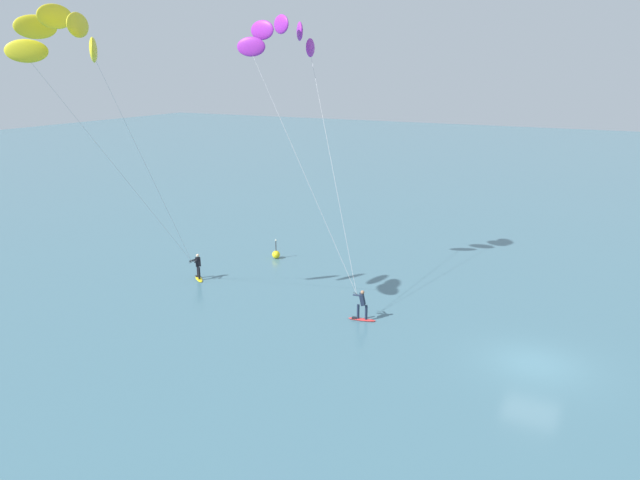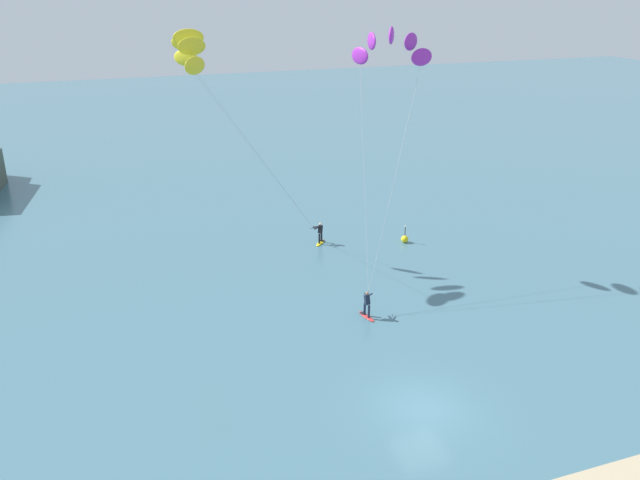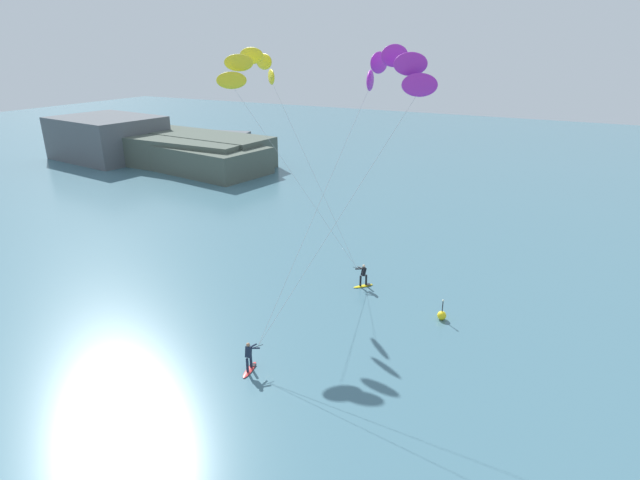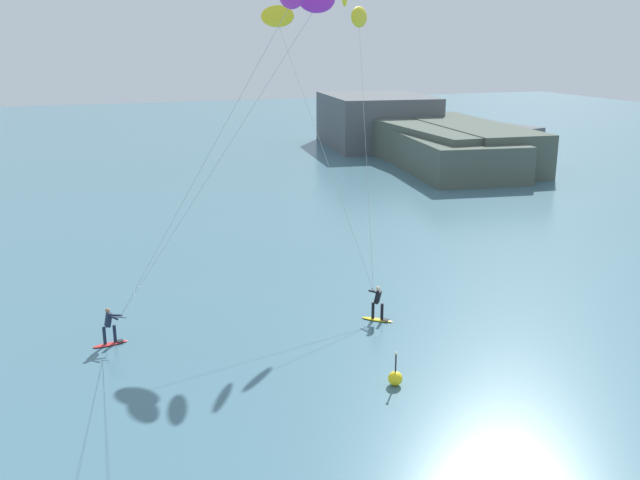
# 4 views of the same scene
# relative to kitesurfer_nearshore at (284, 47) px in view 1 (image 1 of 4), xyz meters

# --- Properties ---
(ground_plane) EXTENTS (240.00, 240.00, 0.00)m
(ground_plane) POSITION_rel_kitesurfer_nearshore_xyz_m (-5.36, -16.23, -14.22)
(ground_plane) COLOR #426B7A
(kitesurfer_nearshore) EXTENTS (7.35, 10.10, 16.03)m
(kitesurfer_nearshore) POSITION_rel_kitesurfer_nearshore_xyz_m (0.00, 0.00, 0.00)
(kitesurfer_nearshore) COLOR red
(kitesurfer_nearshore) RESTS_ON ground
(kitesurfer_mid_water) EXTENTS (10.53, 6.19, 15.86)m
(kitesurfer_mid_water) POSITION_rel_kitesurfer_nearshore_xyz_m (-11.51, 5.08, -0.19)
(kitesurfer_mid_water) COLOR yellow
(kitesurfer_mid_water) RESTS_ON ground
(marker_buoy) EXTENTS (0.56, 0.56, 1.38)m
(marker_buoy) POSITION_rel_kitesurfer_nearshore_xyz_m (3.20, 2.83, -13.92)
(marker_buoy) COLOR yellow
(marker_buoy) RESTS_ON ground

